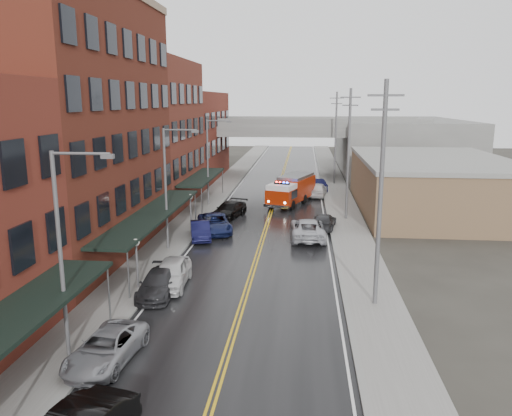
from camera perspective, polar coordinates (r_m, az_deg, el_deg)
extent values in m
cube|color=black|center=(42.51, 1.03, -2.70)|extent=(11.00, 160.00, 0.02)
cube|color=slate|center=(43.65, -8.57, -2.34)|extent=(3.00, 160.00, 0.15)
cube|color=slate|center=(42.56, 10.89, -2.81)|extent=(3.00, 160.00, 0.15)
cube|color=gray|center=(43.29, -6.45, -2.41)|extent=(0.30, 160.00, 0.15)
cube|color=gray|center=(42.44, 8.67, -2.77)|extent=(0.30, 160.00, 0.15)
cube|color=#592417|center=(37.80, -20.60, 8.49)|extent=(9.00, 20.00, 18.00)
cube|color=maroon|center=(54.14, -12.35, 8.30)|extent=(9.00, 15.00, 15.00)
cube|color=maroon|center=(71.07, -7.97, 8.13)|extent=(9.00, 20.00, 12.00)
cube|color=brown|center=(53.20, 19.40, 2.39)|extent=(14.00, 22.00, 5.00)
cube|color=slate|center=(82.57, 15.97, 6.94)|extent=(18.00, 30.00, 8.00)
cylinder|color=slate|center=(26.26, -16.46, -9.42)|extent=(0.10, 0.10, 3.00)
cube|color=black|center=(36.48, -11.67, -0.63)|extent=(2.60, 18.00, 0.18)
cylinder|color=slate|center=(28.70, -14.38, -7.42)|extent=(0.10, 0.10, 3.00)
cylinder|color=slate|center=(44.62, -6.95, -0.10)|extent=(0.10, 0.10, 3.00)
cube|color=black|center=(53.15, -6.15, 3.56)|extent=(2.60, 13.00, 0.18)
cylinder|color=slate|center=(47.30, -6.23, 0.63)|extent=(0.10, 0.10, 3.00)
cylinder|color=slate|center=(59.10, -3.83, 3.00)|extent=(0.10, 0.10, 3.00)
cylinder|color=#59595B|center=(30.17, -13.44, -6.60)|extent=(0.14, 0.14, 2.80)
sphere|color=silver|center=(29.73, -13.58, -3.86)|extent=(0.44, 0.44, 0.44)
cylinder|color=#59595B|center=(43.13, -7.47, -0.68)|extent=(0.14, 0.14, 2.80)
sphere|color=silver|center=(42.83, -7.52, 1.28)|extent=(0.44, 0.44, 0.44)
cylinder|color=#59595B|center=(22.39, -21.42, -5.43)|extent=(0.18, 0.18, 9.00)
cylinder|color=#59595B|center=(21.00, -19.42, 5.89)|extent=(2.40, 0.12, 0.12)
cube|color=#59595B|center=(20.57, -16.60, 5.68)|extent=(0.50, 0.22, 0.18)
cylinder|color=#59595B|center=(36.92, -10.28, 1.96)|extent=(0.18, 0.18, 9.00)
cylinder|color=#59595B|center=(36.10, -8.69, 8.82)|extent=(2.40, 0.12, 0.12)
cube|color=#59595B|center=(35.85, -6.96, 8.69)|extent=(0.50, 0.22, 0.18)
cylinder|color=#59595B|center=(52.32, -5.54, 5.09)|extent=(0.18, 0.18, 9.00)
cylinder|color=#59595B|center=(51.74, -4.32, 9.92)|extent=(2.40, 0.12, 0.12)
cube|color=#59595B|center=(51.57, -3.10, 9.82)|extent=(0.50, 0.22, 0.18)
cylinder|color=#59595B|center=(26.71, 14.03, 1.15)|extent=(0.24, 0.24, 12.00)
cube|color=#59595B|center=(26.25, 14.63, 12.36)|extent=(1.80, 0.12, 0.12)
cube|color=#59595B|center=(26.25, 14.54, 10.83)|extent=(1.40, 0.12, 0.12)
cylinder|color=#59595B|center=(46.38, 10.51, 5.89)|extent=(0.24, 0.24, 12.00)
cube|color=#59595B|center=(46.11, 10.76, 12.33)|extent=(1.80, 0.12, 0.12)
cube|color=#59595B|center=(46.12, 10.73, 11.46)|extent=(1.40, 0.12, 0.12)
cylinder|color=#59595B|center=(66.25, 9.08, 7.80)|extent=(0.24, 0.24, 12.00)
cube|color=#59595B|center=(66.06, 9.23, 12.30)|extent=(1.80, 0.12, 0.12)
cube|color=#59595B|center=(66.06, 9.21, 11.69)|extent=(1.40, 0.12, 0.12)
cube|color=slate|center=(73.13, 3.07, 8.93)|extent=(40.00, 10.00, 1.50)
cube|color=slate|center=(74.74, -5.47, 6.08)|extent=(1.60, 8.00, 6.00)
cube|color=slate|center=(73.79, 11.64, 5.80)|extent=(1.60, 8.00, 6.00)
cube|color=#931F06|center=(54.62, 4.56, 2.35)|extent=(4.36, 6.26, 2.19)
cube|color=#931F06|center=(50.95, 2.96, 1.29)|extent=(3.35, 3.42, 1.56)
cube|color=silver|center=(50.76, 2.97, 2.45)|extent=(3.16, 3.18, 0.52)
cube|color=black|center=(51.08, 3.05, 1.68)|extent=(3.03, 2.44, 0.83)
cube|color=slate|center=(54.42, 4.58, 3.64)|extent=(3.97, 5.78, 0.31)
cube|color=black|center=(50.71, 2.97, 2.83)|extent=(1.67, 0.83, 0.15)
sphere|color=#FF0C0C|center=(50.91, 2.38, 2.97)|extent=(0.21, 0.21, 0.21)
sphere|color=#1933FF|center=(50.49, 3.58, 2.88)|extent=(0.21, 0.21, 0.21)
cylinder|color=black|center=(51.44, 1.72, 0.52)|extent=(1.10, 0.69, 1.04)
cylinder|color=black|center=(50.60, 4.10, 0.30)|extent=(1.10, 0.69, 1.04)
cylinder|color=black|center=(54.74, 3.23, 1.23)|extent=(1.10, 0.69, 1.04)
cylinder|color=black|center=(53.95, 5.49, 1.03)|extent=(1.10, 0.69, 1.04)
cylinder|color=black|center=(57.13, 4.20, 1.68)|extent=(1.10, 0.69, 1.04)
cylinder|color=black|center=(56.37, 6.38, 1.49)|extent=(1.10, 0.69, 1.04)
imported|color=gray|center=(22.91, -16.73, -15.06)|extent=(2.63, 4.95, 1.33)
imported|color=#27272A|center=(29.44, -11.15, -8.47)|extent=(2.18, 4.74, 1.34)
imported|color=silver|center=(30.56, -9.64, -7.35)|extent=(2.16, 4.87, 1.63)
imported|color=black|center=(40.35, -6.39, -2.56)|extent=(2.55, 4.55, 1.42)
imported|color=#121A45|center=(42.30, -4.76, -1.76)|extent=(4.02, 5.99, 1.53)
imported|color=black|center=(47.40, -3.12, -0.23)|extent=(3.46, 5.49, 1.48)
imported|color=#B4B6BD|center=(40.44, 5.93, -2.37)|extent=(2.93, 5.96, 1.63)
imported|color=#29292C|center=(43.58, 7.75, -1.54)|extent=(2.55, 4.84, 1.34)
imported|color=silver|center=(58.06, 7.07, 2.10)|extent=(2.59, 5.07, 1.65)
imported|color=black|center=(61.40, 6.71, 2.65)|extent=(3.12, 5.27, 1.64)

